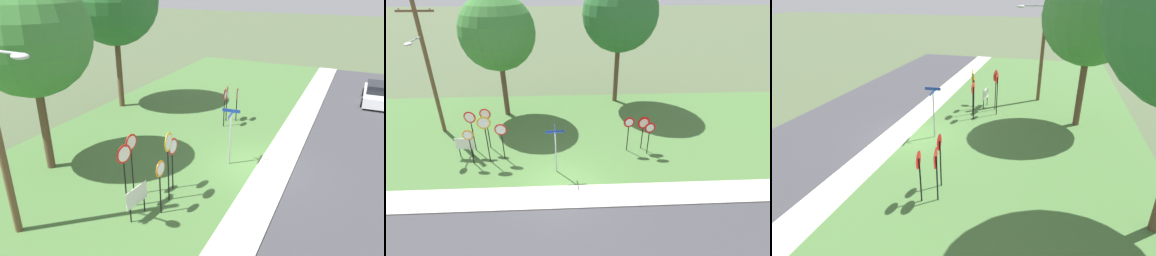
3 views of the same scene
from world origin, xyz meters
TOP-DOWN VIEW (x-y plane):
  - ground_plane at (0.00, 0.00)m, footprint 160.00×160.00m
  - road_asphalt at (0.00, -4.80)m, footprint 44.00×6.40m
  - sidewalk_strip at (0.00, -0.80)m, footprint 44.00×1.60m
  - grass_median at (0.00, 6.00)m, footprint 44.00×12.00m
  - stop_sign_near_left at (-4.97, 2.19)m, footprint 0.61×0.09m
  - stop_sign_near_right at (-5.19, 3.56)m, footprint 0.72×0.14m
  - stop_sign_far_left at (-4.36, 3.81)m, footprint 0.66×0.11m
  - stop_sign_far_center at (-4.07, 2.34)m, footprint 0.73×0.14m
  - stop_sign_far_right at (-3.29, 2.59)m, footprint 0.70×0.09m
  - yield_sign_near_left at (4.89, 3.29)m, footprint 0.78×0.17m
  - yield_sign_near_right at (3.97, 3.10)m, footprint 0.66×0.11m
  - yield_sign_far_left at (5.12, 2.74)m, footprint 0.67×0.13m
  - street_name_post at (-0.25, 1.25)m, footprint 0.96×0.81m
  - notice_board at (-5.53, 2.87)m, footprint 1.10×0.15m
  - oak_tree_left at (-4.08, 8.59)m, footprint 5.06×5.06m
  - oak_tree_right at (4.44, 10.72)m, footprint 5.52×5.52m
  - parked_sedan_distant at (12.72, -4.96)m, footprint 4.36×1.91m

SIDE VIEW (x-z plane):
  - ground_plane at x=0.00m, z-range 0.00..0.00m
  - road_asphalt at x=0.00m, z-range 0.00..0.01m
  - grass_median at x=0.00m, z-range 0.00..0.04m
  - sidewalk_strip at x=0.00m, z-range 0.00..0.06m
  - parked_sedan_distant at x=12.72m, z-range -0.05..1.34m
  - notice_board at x=-5.53m, z-range 0.25..1.50m
  - yield_sign_far_left at x=5.12m, z-range 0.53..2.61m
  - stop_sign_near_left at x=-4.97m, z-range 0.50..2.68m
  - yield_sign_near_left at x=4.89m, z-range 0.56..2.73m
  - street_name_post at x=-0.25m, z-range 0.31..3.04m
  - stop_sign_far_right at x=-3.29m, z-range 0.55..2.84m
  - yield_sign_near_right at x=3.97m, z-range 0.58..2.85m
  - stop_sign_near_right at x=-5.19m, z-range 0.64..3.26m
  - stop_sign_far_left at x=-4.36m, z-range 0.62..3.29m
  - stop_sign_far_center at x=-4.07m, z-range 0.70..3.59m
  - oak_tree_left at x=-4.08m, z-range 1.76..10.28m
  - oak_tree_right at x=4.44m, z-range 2.07..11.67m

